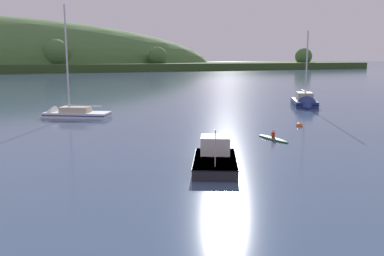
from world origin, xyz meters
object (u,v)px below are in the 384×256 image
Objects in this scene: sailboat_far_left at (69,116)px; canoe_with_paddler at (273,138)px; sailboat_outer_reach at (305,104)px; fishing_boat_moored at (215,160)px; mooring_buoy_off_fishing_boat at (299,126)px.

canoe_with_paddler is at bearing 156.20° from sailboat_far_left.
sailboat_far_left is at bearing -149.47° from canoe_with_paddler.
fishing_boat_moored is (-30.01, -23.68, -0.03)m from sailboat_outer_reach.
fishing_boat_moored is 19.50m from mooring_buoy_off_fishing_boat.
fishing_boat_moored is at bearing -16.52° from sailboat_outer_reach.
sailboat_far_left is at bearing 138.70° from mooring_buoy_off_fishing_boat.
sailboat_outer_reach is at bearing 131.10° from canoe_with_paddler.
canoe_with_paddler is (9.39, 5.43, -0.31)m from fishing_boat_moored.
sailboat_outer_reach is 38.22m from fishing_boat_moored.
sailboat_outer_reach reaches higher than fishing_boat_moored.
fishing_boat_moored is 1.70× the size of canoe_with_paddler.
mooring_buoy_off_fishing_boat is (21.31, -18.72, -0.19)m from sailboat_far_left.
sailboat_far_left reaches higher than fishing_boat_moored.
sailboat_far_left reaches higher than canoe_with_paddler.
sailboat_far_left is 28.36m from mooring_buoy_off_fishing_boat.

